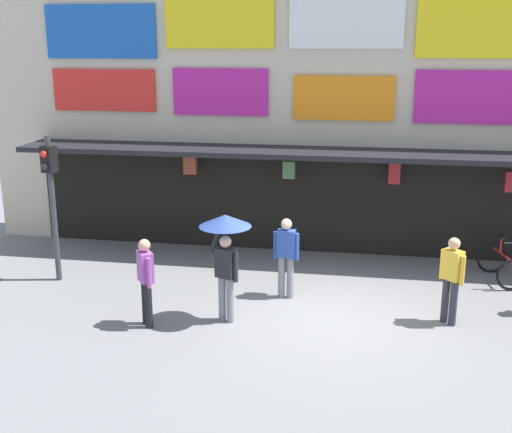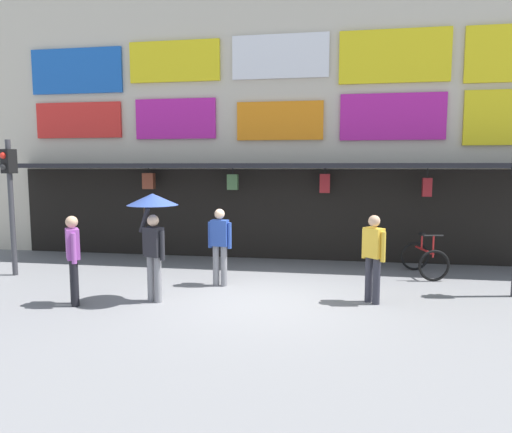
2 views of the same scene
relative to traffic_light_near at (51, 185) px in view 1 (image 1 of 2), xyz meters
name	(u,v)px [view 1 (image 1 of 2)]	position (x,y,z in m)	size (l,w,h in m)	color
ground_plane	(329,318)	(6.01, -1.03, -2.14)	(80.00, 80.00, 0.00)	slate
shopfront	(345,89)	(6.01, 3.54, 1.83)	(18.00, 2.60, 8.00)	beige
traffic_light_near	(51,185)	(0.00, 0.00, 0.00)	(0.33, 0.35, 3.20)	#38383D
bicycle_parked	(502,264)	(9.62, 1.53, -1.75)	(0.94, 1.28, 1.05)	black
pedestrian_in_red	(146,278)	(2.71, -1.94, -1.19)	(0.39, 0.45, 1.68)	black
pedestrian_with_umbrella	(225,238)	(4.11, -1.49, -0.50)	(0.96, 0.96, 2.08)	gray
pedestrian_in_purple	(452,276)	(8.22, -0.90, -1.19)	(0.41, 0.41, 1.68)	#2D2D38
pedestrian_in_white	(286,251)	(5.07, -0.12, -1.16)	(0.53, 0.38, 1.68)	gray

